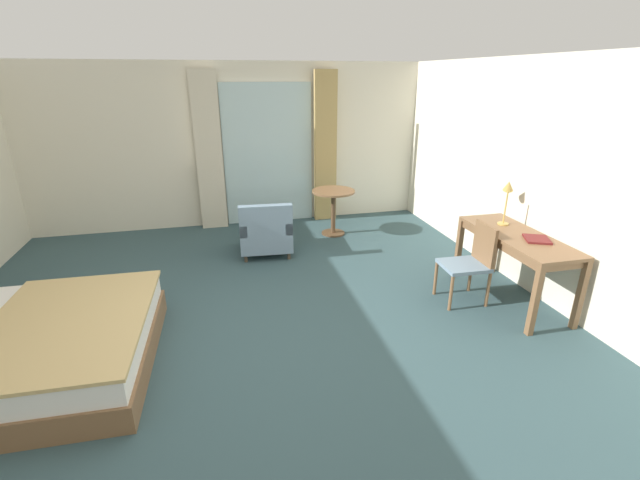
% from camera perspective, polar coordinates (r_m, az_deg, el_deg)
% --- Properties ---
extents(ground, '(6.95, 7.91, 0.10)m').
position_cam_1_polar(ground, '(4.27, -7.70, -13.74)').
color(ground, '#334C51').
extents(wall_back, '(6.55, 0.12, 2.58)m').
position_cam_1_polar(wall_back, '(7.29, -11.62, 12.08)').
color(wall_back, silver).
rests_on(wall_back, ground).
extents(wall_right, '(0.12, 7.51, 2.58)m').
position_cam_1_polar(wall_right, '(5.07, 30.58, 5.80)').
color(wall_right, silver).
rests_on(wall_right, ground).
extents(balcony_glass_door, '(1.45, 0.02, 2.27)m').
position_cam_1_polar(balcony_glass_door, '(7.28, -6.86, 11.10)').
color(balcony_glass_door, silver).
rests_on(balcony_glass_door, ground).
extents(curtain_panel_left, '(0.41, 0.10, 2.46)m').
position_cam_1_polar(curtain_panel_left, '(7.11, -14.51, 11.14)').
color(curtain_panel_left, beige).
rests_on(curtain_panel_left, ground).
extents(curtain_panel_right, '(0.37, 0.10, 2.46)m').
position_cam_1_polar(curtain_panel_right, '(7.34, 0.71, 12.08)').
color(curtain_panel_right, tan).
rests_on(curtain_panel_right, ground).
extents(bed, '(2.03, 1.87, 0.94)m').
position_cam_1_polar(bed, '(4.44, -34.90, -11.70)').
color(bed, brown).
rests_on(bed, ground).
extents(writing_desk, '(0.58, 1.44, 0.77)m').
position_cam_1_polar(writing_desk, '(5.11, 24.64, -0.32)').
color(writing_desk, brown).
rests_on(writing_desk, ground).
extents(desk_chair, '(0.49, 0.43, 0.88)m').
position_cam_1_polar(desk_chair, '(4.98, 19.41, -2.47)').
color(desk_chair, gray).
rests_on(desk_chair, ground).
extents(desk_lamp, '(0.21, 0.24, 0.50)m').
position_cam_1_polar(desk_lamp, '(5.37, 23.61, 5.84)').
color(desk_lamp, tan).
rests_on(desk_lamp, writing_desk).
extents(closed_book, '(0.32, 0.33, 0.02)m').
position_cam_1_polar(closed_book, '(4.98, 26.82, 0.10)').
color(closed_book, maroon).
rests_on(closed_book, writing_desk).
extents(armchair_by_window, '(0.75, 0.79, 0.78)m').
position_cam_1_polar(armchair_by_window, '(6.06, -7.22, 1.04)').
color(armchair_by_window, gray).
rests_on(armchair_by_window, ground).
extents(round_cafe_table, '(0.66, 0.66, 0.71)m').
position_cam_1_polar(round_cafe_table, '(6.72, 1.79, 5.06)').
color(round_cafe_table, brown).
rests_on(round_cafe_table, ground).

